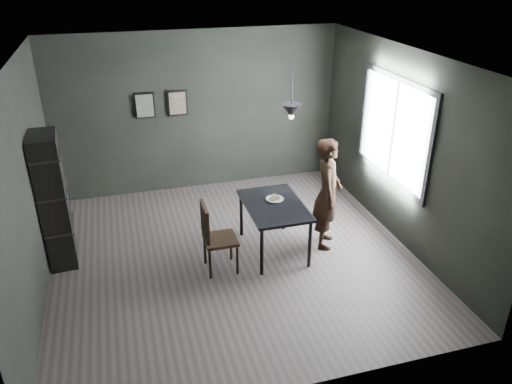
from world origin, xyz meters
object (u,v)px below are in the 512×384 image
object	(u,v)px
woman	(327,194)
wood_chair	(213,234)
shelf_unit	(53,201)
cafe_table	(274,209)
pendant_lamp	(291,111)
white_plate	(275,199)

from	to	relation	value
woman	wood_chair	xyz separation A→B (m)	(-1.71, -0.21, -0.26)
wood_chair	shelf_unit	size ratio (longest dim) A/B	0.53
cafe_table	pendant_lamp	size ratio (longest dim) A/B	1.39
cafe_table	pendant_lamp	distance (m)	1.41
shelf_unit	pendant_lamp	bearing A→B (deg)	-11.85
wood_chair	woman	bearing A→B (deg)	7.23
wood_chair	shelf_unit	bearing A→B (deg)	157.76
cafe_table	shelf_unit	xyz separation A→B (m)	(-2.92, 0.56, 0.26)
white_plate	woman	size ratio (longest dim) A/B	0.14
shelf_unit	pendant_lamp	xyz separation A→B (m)	(3.17, -0.46, 1.12)
wood_chair	pendant_lamp	distance (m)	1.93
cafe_table	woman	bearing A→B (deg)	-3.02
woman	shelf_unit	xyz separation A→B (m)	(-3.70, 0.60, 0.11)
woman	pendant_lamp	distance (m)	1.34
wood_chair	pendant_lamp	world-z (taller)	pendant_lamp
woman	wood_chair	world-z (taller)	woman
shelf_unit	woman	bearing A→B (deg)	-12.80
white_plate	woman	bearing A→B (deg)	-12.96
pendant_lamp	cafe_table	bearing A→B (deg)	-158.20
cafe_table	wood_chair	world-z (taller)	wood_chair
wood_chair	pendant_lamp	bearing A→B (deg)	16.92
pendant_lamp	white_plate	bearing A→B (deg)	172.10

